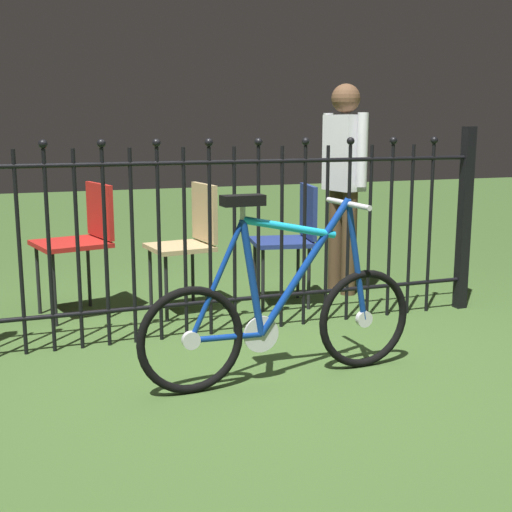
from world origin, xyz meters
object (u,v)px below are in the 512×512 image
object	(u,v)px
bicycle	(282,315)
chair_navy	(293,232)
chair_red	(82,234)
chair_tan	(190,236)
person_visitor	(344,172)

from	to	relation	value
bicycle	chair_navy	bearing A→B (deg)	64.89
bicycle	chair_red	size ratio (longest dim) A/B	1.67
chair_tan	person_visitor	size ratio (longest dim) A/B	0.56
chair_tan	person_visitor	world-z (taller)	person_visitor
bicycle	chair_navy	world-z (taller)	bicycle
bicycle	chair_red	world-z (taller)	bicycle
bicycle	person_visitor	size ratio (longest dim) A/B	0.95
chair_tan	chair_navy	bearing A→B (deg)	-4.22
bicycle	chair_navy	xyz separation A→B (m)	(0.62, 1.31, 0.18)
person_visitor	chair_tan	bearing A→B (deg)	-173.50
chair_navy	person_visitor	xyz separation A→B (m)	(0.48, 0.19, 0.39)
chair_tan	chair_red	distance (m)	0.70
bicycle	chair_tan	bearing A→B (deg)	94.01
bicycle	chair_tan	xyz separation A→B (m)	(-0.10, 1.37, 0.19)
chair_tan	chair_red	xyz separation A→B (m)	(-0.68, 0.18, 0.02)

